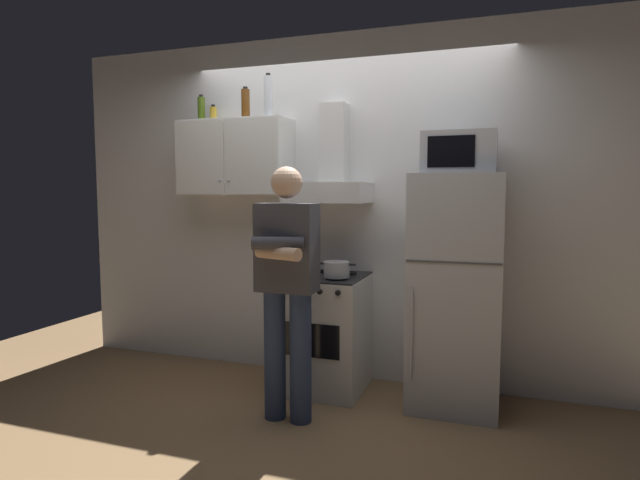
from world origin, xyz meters
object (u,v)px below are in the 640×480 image
microwave (459,153)px  bottle_olive_oil (201,109)px  upper_cabinet (235,158)px  person_standing (287,283)px  bottle_spice_jar (213,114)px  cooking_pot (337,269)px  bottle_beer_brown (246,104)px  range_hood (330,176)px  stove_oven (325,332)px  refrigerator (456,292)px  bottle_vodka_clear (268,97)px

microwave → bottle_olive_oil: 2.12m
upper_cabinet → person_standing: (0.75, -0.73, -0.85)m
person_standing → bottle_spice_jar: bottle_spice_jar is taller
person_standing → bottle_olive_oil: 1.82m
cooking_pot → bottle_beer_brown: size_ratio=1.16×
microwave → cooking_pot: 1.16m
upper_cabinet → range_hood: size_ratio=1.20×
bottle_olive_oil → person_standing: bearing=-35.4°
upper_cabinet → cooking_pot: bearing=-14.7°
stove_oven → refrigerator: (0.95, 0.00, 0.37)m
microwave → person_standing: size_ratio=0.29×
stove_oven → bottle_spice_jar: size_ratio=6.32×
cooking_pot → bottle_beer_brown: 1.50m
stove_oven → bottle_beer_brown: (-0.69, 0.10, 1.73)m
cooking_pot → bottle_olive_oil: bottle_olive_oil is taller
microwave → bottle_olive_oil: bottle_olive_oil is taller
refrigerator → bottle_spice_jar: bottle_spice_jar is taller
bottle_beer_brown → bottle_vodka_clear: bearing=3.1°
microwave → bottle_vodka_clear: (-1.45, 0.09, 0.47)m
microwave → cooking_pot: (-0.82, -0.14, -0.81)m
bottle_olive_oil → bottle_beer_brown: bearing=-7.6°
upper_cabinet → bottle_beer_brown: (0.11, -0.03, 0.42)m
stove_oven → range_hood: size_ratio=1.17×
range_hood → microwave: 0.97m
stove_oven → microwave: size_ratio=1.82×
range_hood → cooking_pot: range_hood is taller
bottle_vodka_clear → microwave: bearing=-3.5°
refrigerator → upper_cabinet: bearing=175.9°
cooking_pot → bottle_vodka_clear: bottle_vodka_clear is taller
person_standing → bottle_olive_oil: bearing=144.6°
refrigerator → bottle_olive_oil: (-2.07, 0.15, 1.35)m
bottle_vodka_clear → upper_cabinet: bearing=176.7°
cooking_pot → range_hood: bearing=117.9°
range_hood → refrigerator: size_ratio=0.47×
cooking_pot → microwave: bearing=9.6°
refrigerator → cooking_pot: bearing=-171.7°
upper_cabinet → bottle_beer_brown: bottle_beer_brown is taller
refrigerator → bottle_spice_jar: (-1.97, 0.17, 1.31)m
bottle_olive_oil → range_hood: bearing=-1.5°
cooking_pot → bottle_olive_oil: (-1.25, 0.27, 1.22)m
stove_oven → person_standing: (-0.05, -0.61, 0.47)m
stove_oven → refrigerator: bearing=0.0°
upper_cabinet → bottle_spice_jar: bottle_spice_jar is taller
range_hood → refrigerator: range_hood is taller
cooking_pot → bottle_spice_jar: size_ratio=2.06×
bottle_beer_brown → bottle_spice_jar: 0.34m
refrigerator → microwave: microwave is taller
person_standing → bottle_vodka_clear: bottle_vodka_clear is taller
microwave → bottle_spice_jar: size_ratio=3.47×
person_standing → bottle_vodka_clear: size_ratio=4.86×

